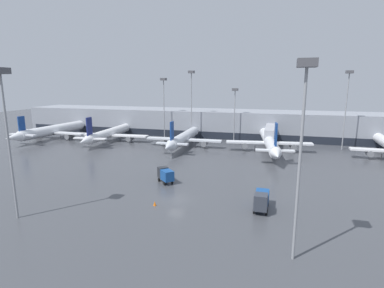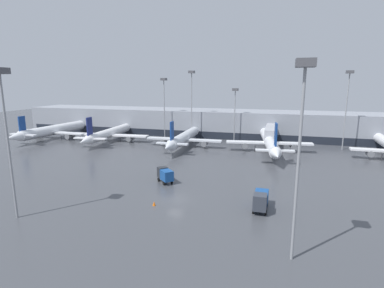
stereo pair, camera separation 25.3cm
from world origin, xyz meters
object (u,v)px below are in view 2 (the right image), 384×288
(parked_jet_0, at_px, (109,133))
(apron_light_mast_5, at_px, (3,103))
(traffic_cone_0, at_px, (154,203))
(traffic_cone_1, at_px, (165,168))
(apron_light_mast_0, at_px, (164,92))
(apron_light_mast_6, at_px, (302,108))
(service_truck_1, at_px, (261,199))
(service_truck_0, at_px, (165,174))
(apron_light_mast_1, at_px, (348,89))
(parked_jet_4, at_px, (184,138))
(apron_light_mast_4, at_px, (192,87))
(parked_jet_1, at_px, (53,130))
(apron_light_mast_3, at_px, (235,99))
(parked_jet_3, at_px, (269,141))

(parked_jet_0, bearing_deg, apron_light_mast_5, -165.15)
(traffic_cone_0, height_order, apron_light_mast_5, apron_light_mast_5)
(traffic_cone_1, distance_m, apron_light_mast_0, 41.80)
(apron_light_mast_6, bearing_deg, service_truck_1, 108.52)
(parked_jet_0, bearing_deg, service_truck_0, -139.79)
(apron_light_mast_1, height_order, apron_light_mast_5, apron_light_mast_1)
(parked_jet_4, distance_m, apron_light_mast_4, 18.75)
(apron_light_mast_6, bearing_deg, apron_light_mast_1, 75.67)
(apron_light_mast_6, bearing_deg, parked_jet_1, 145.42)
(service_truck_1, distance_m, apron_light_mast_1, 54.72)
(parked_jet_4, bearing_deg, service_truck_0, -169.97)
(traffic_cone_1, bearing_deg, service_truck_0, -68.62)
(parked_jet_0, xyz_separation_m, apron_light_mast_0, (14.98, 11.01, 13.16))
(service_truck_1, bearing_deg, traffic_cone_1, -125.95)
(service_truck_1, distance_m, apron_light_mast_6, 19.22)
(service_truck_1, relative_size, apron_light_mast_4, 0.24)
(apron_light_mast_5, bearing_deg, service_truck_1, 20.61)
(traffic_cone_0, distance_m, apron_light_mast_3, 57.05)
(parked_jet_1, height_order, parked_jet_3, parked_jet_3)
(parked_jet_1, relative_size, service_truck_1, 6.51)
(apron_light_mast_1, bearing_deg, apron_light_mast_3, 173.47)
(apron_light_mast_0, bearing_deg, parked_jet_3, -18.91)
(traffic_cone_0, relative_size, apron_light_mast_0, 0.04)
(parked_jet_0, bearing_deg, service_truck_1, -133.04)
(apron_light_mast_0, relative_size, apron_light_mast_3, 1.19)
(traffic_cone_0, height_order, apron_light_mast_1, apron_light_mast_1)
(service_truck_1, bearing_deg, apron_light_mast_3, -166.45)
(apron_light_mast_5, distance_m, apron_light_mast_6, 36.51)
(service_truck_1, xyz_separation_m, apron_light_mast_5, (-32.48, -12.21, 14.22))
(parked_jet_1, xyz_separation_m, traffic_cone_0, (55.67, -42.97, -2.45))
(traffic_cone_1, distance_m, apron_light_mast_5, 34.11)
(parked_jet_0, bearing_deg, traffic_cone_1, -134.59)
(traffic_cone_1, bearing_deg, service_truck_1, -36.87)
(service_truck_0, height_order, service_truck_1, service_truck_1)
(apron_light_mast_3, bearing_deg, apron_light_mast_5, -107.80)
(apron_light_mast_6, bearing_deg, traffic_cone_1, 132.16)
(apron_light_mast_3, bearing_deg, apron_light_mast_4, -176.16)
(parked_jet_0, height_order, service_truck_1, parked_jet_0)
(service_truck_1, height_order, apron_light_mast_0, apron_light_mast_0)
(apron_light_mast_0, xyz_separation_m, apron_light_mast_4, (9.88, -0.73, 1.48))
(parked_jet_3, height_order, service_truck_0, parked_jet_3)
(service_truck_1, height_order, traffic_cone_0, service_truck_1)
(parked_jet_4, height_order, apron_light_mast_1, apron_light_mast_1)
(apron_light_mast_0, distance_m, apron_light_mast_5, 64.46)
(parked_jet_4, relative_size, traffic_cone_0, 46.21)
(traffic_cone_1, bearing_deg, apron_light_mast_6, -47.84)
(parked_jet_3, bearing_deg, apron_light_mast_5, 140.79)
(traffic_cone_0, xyz_separation_m, apron_light_mast_4, (-10.01, 54.43, 16.83))
(service_truck_0, height_order, apron_light_mast_6, apron_light_mast_6)
(parked_jet_1, bearing_deg, apron_light_mast_1, -81.08)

